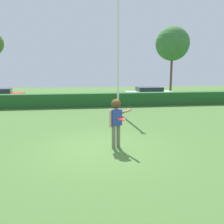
# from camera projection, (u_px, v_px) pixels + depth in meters

# --- Properties ---
(ground_plane) EXTENTS (60.00, 60.00, 0.00)m
(ground_plane) POSITION_uv_depth(u_px,v_px,m) (103.00, 148.00, 8.64)
(ground_plane) COLOR #466C31
(person) EXTENTS (0.74, 0.65, 1.80)m
(person) POSITION_uv_depth(u_px,v_px,m) (116.00, 117.00, 8.52)
(person) COLOR slate
(person) RESTS_ON ground
(frisbee) EXTENTS (0.23, 0.23, 0.07)m
(frisbee) POSITION_uv_depth(u_px,v_px,m) (122.00, 119.00, 8.12)
(frisbee) COLOR red
(lamppost) EXTENTS (0.24, 0.24, 7.21)m
(lamppost) POSITION_uv_depth(u_px,v_px,m) (118.00, 51.00, 14.95)
(lamppost) COLOR silver
(lamppost) RESTS_ON ground
(hedge_row) EXTENTS (24.77, 0.90, 1.02)m
(hedge_row) POSITION_uv_depth(u_px,v_px,m) (89.00, 100.00, 18.25)
(hedge_row) COLOR #225826
(hedge_row) RESTS_ON ground
(parked_car_white) EXTENTS (4.21, 1.82, 1.25)m
(parked_car_white) POSITION_uv_depth(u_px,v_px,m) (149.00, 93.00, 21.54)
(parked_car_white) COLOR white
(parked_car_white) RESTS_ON ground
(birch_tree) EXTENTS (3.71, 3.71, 7.46)m
(birch_tree) POSITION_uv_depth(u_px,v_px,m) (172.00, 44.00, 26.27)
(birch_tree) COLOR brown
(birch_tree) RESTS_ON ground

